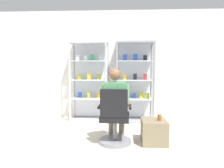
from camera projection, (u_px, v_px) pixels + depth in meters
back_wall at (112, 65)px, 5.20m from camera, size 6.00×0.10×2.70m
display_cabinet_left at (90, 81)px, 5.03m from camera, size 0.90×0.45×1.90m
display_cabinet_right at (135, 81)px, 4.97m from camera, size 0.90×0.45×1.90m
office_chair at (115, 122)px, 3.47m from camera, size 0.57×0.56×0.96m
seated_shopkeeper at (115, 101)px, 3.61m from camera, size 0.50×0.57×1.29m
storage_crate at (154, 131)px, 3.55m from camera, size 0.42×0.48×0.41m
tea_glass at (160, 117)px, 3.47m from camera, size 0.07×0.07×0.11m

